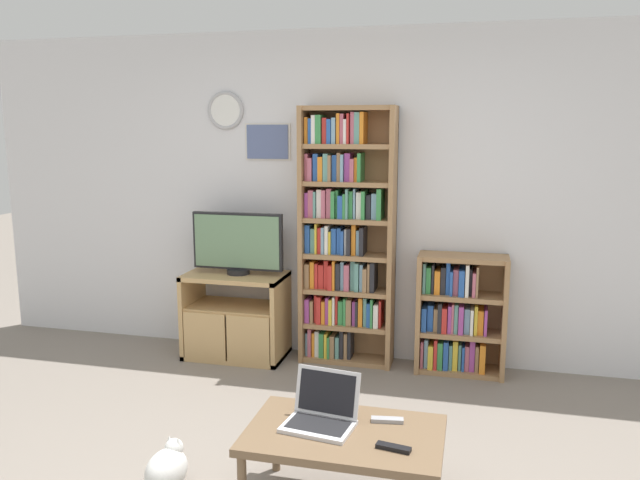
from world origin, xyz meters
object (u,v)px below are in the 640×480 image
Objects in this scene: tv_stand at (235,316)px; cat at (168,469)px; laptop at (322,412)px; remote_far_from_laptop at (387,420)px; remote_near_laptop at (393,448)px; bookshelf_short at (457,317)px; coffee_table at (344,439)px; television at (238,243)px; bookshelf_tall at (343,238)px.

cat is (0.36, -1.88, -0.23)m from tv_stand.
laptop is 0.33m from remote_far_from_laptop.
remote_near_laptop is at bearing 5.26° from cat.
tv_stand is at bearing -176.01° from bookshelf_short.
remote_far_from_laptop is at bearing 18.65° from cat.
remote_far_from_laptop is at bearing 37.72° from coffee_table.
cat is at bearing -124.83° from bookshelf_short.
remote_far_from_laptop reaches higher than cat.
television is 2.30m from coffee_table.
bookshelf_short is at bearing 80.41° from laptop.
tv_stand is 2.12m from laptop.
remote_far_from_laptop is 1.17m from cat.
laptop is (0.29, -1.91, -0.53)m from bookshelf_tall.
bookshelf_tall reaches higher than tv_stand.
laptop is at bearing 76.06° from remote_near_laptop.
television is 1.80m from bookshelf_short.
coffee_table is 5.75× the size of remote_far_from_laptop.
cat is at bearing -103.98° from bookshelf_tall.
coffee_table is 1.99× the size of cat.
television reaches higher than remote_far_from_laptop.
remote_far_from_laptop is (-0.06, 0.26, 0.00)m from remote_near_laptop.
television is at bearing -176.63° from bookshelf_short.
bookshelf_tall reaches higher than cat.
cat is (-1.11, -0.20, -0.30)m from remote_far_from_laptop.
bookshelf_short is 1.92× the size of cat.
cat is at bearing -79.08° from tv_stand.
television is 2.52m from remote_near_laptop.
bookshelf_tall is 2.10m from coffee_table.
bookshelf_short is at bearing 76.32° from coffee_table.
cat is at bearing 96.90° from remote_near_laptop.
cat is at bearing -164.66° from laptop.
tv_stand is 1.93m from cat.
bookshelf_tall is (0.84, 0.12, 0.06)m from television.
tv_stand is 0.40× the size of bookshelf_tall.
cat is (-1.17, 0.06, -0.30)m from remote_near_laptop.
tv_stand is 1.69× the size of cat.
tv_stand is at bearing 109.13° from cat.
bookshelf_tall reaches higher than remote_far_from_laptop.
bookshelf_short reaches higher than tv_stand.
remote_near_laptop is (1.51, -1.96, -0.52)m from television.
television is 1.56× the size of cat.
remote_near_laptop reaches higher than coffee_table.
television reaches higher than remote_near_laptop.
bookshelf_tall is 2.25m from remote_near_laptop.
television is 0.81× the size of bookshelf_short.
laptop reaches higher than cat.
remote_far_from_laptop is (1.47, -1.67, 0.07)m from tv_stand.
bookshelf_tall is at bearing 106.63° from laptop.
bookshelf_short is 1.82m from remote_far_from_laptop.
cat is at bearing -79.97° from television.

